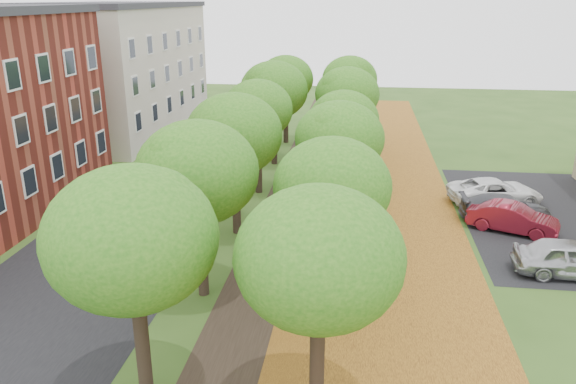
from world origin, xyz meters
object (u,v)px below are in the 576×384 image
(car_red, at_px, (513,218))
(car_white, at_px, (495,192))
(car_silver, at_px, (571,258))
(car_grey, at_px, (505,208))

(car_red, height_order, car_white, car_white)
(car_silver, distance_m, car_red, 4.61)
(car_grey, bearing_deg, car_red, 178.29)
(car_white, bearing_deg, car_grey, 168.56)
(car_silver, xyz_separation_m, car_red, (-1.22, 4.45, -0.08))
(car_grey, distance_m, car_white, 2.46)
(car_grey, xyz_separation_m, car_white, (0.00, 2.46, 0.04))
(car_silver, relative_size, car_red, 1.07)
(car_grey, bearing_deg, car_white, -1.71)
(car_red, relative_size, car_white, 0.83)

